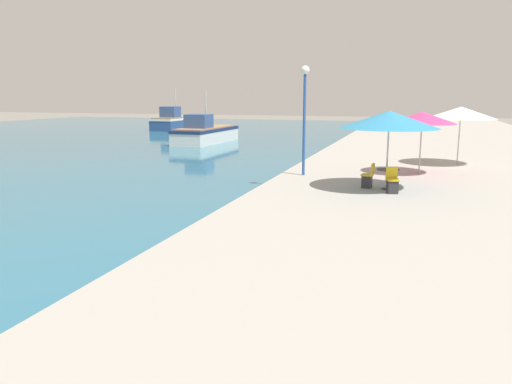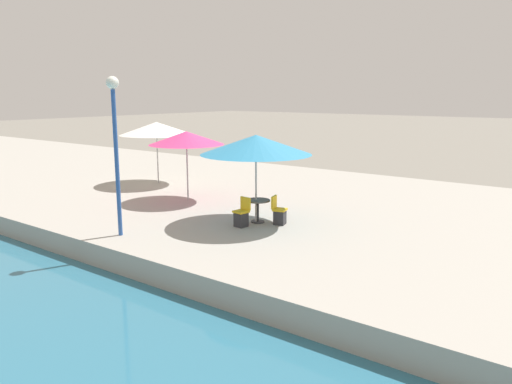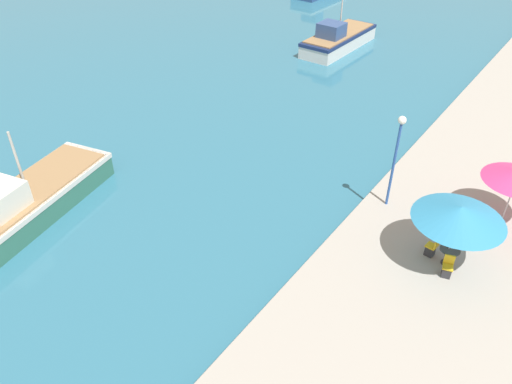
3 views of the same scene
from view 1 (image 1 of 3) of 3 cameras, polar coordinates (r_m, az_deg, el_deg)
name	(u,v)px [view 1 (image 1 of 3)]	position (r m, az deg, el deg)	size (l,w,h in m)	color
water_basin	(23,141)	(49.50, -25.12, 5.28)	(56.00, 90.00, 0.04)	#2D6B84
quay_promenade	(453,151)	(36.49, 21.58, 4.40)	(16.00, 90.00, 0.70)	#A39E93
fishing_boat_mid	(206,133)	(43.25, -5.79, 6.75)	(2.97, 8.35, 4.35)	silver
fishing_boat_far	(176,121)	(60.90, -9.17, 7.97)	(3.07, 7.89, 4.81)	navy
cafe_umbrella_pink	(389,120)	(18.47, 14.99, 8.00)	(3.52, 3.52, 2.82)	#B7B7B7
cafe_umbrella_white	(422,118)	(22.65, 18.47, 8.05)	(2.89, 2.89, 2.67)	#B7B7B7
cafe_umbrella_striped	(461,113)	(26.42, 22.37, 8.38)	(3.33, 3.33, 2.82)	#B7B7B7
cafe_table	(388,175)	(18.63, 14.84, 1.91)	(0.80, 0.80, 0.74)	#333338
cafe_chair_left	(368,179)	(18.80, 12.64, 1.44)	(0.48, 0.45, 0.91)	#2D2D33
cafe_chair_right	(392,184)	(17.97, 15.33, 0.89)	(0.50, 0.52, 0.91)	#2D2D33
lamppost	(305,102)	(21.20, 5.58, 10.23)	(0.36, 0.36, 4.56)	#28519E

